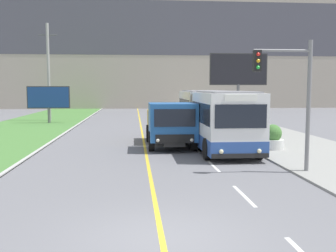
% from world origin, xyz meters
% --- Properties ---
extents(ground_plane, '(300.00, 300.00, 0.00)m').
position_xyz_m(ground_plane, '(0.00, 0.00, 0.00)').
color(ground_plane, slate).
extents(lane_marking_centre, '(2.88, 140.00, 0.01)m').
position_xyz_m(lane_marking_centre, '(0.29, 1.06, 0.00)').
color(lane_marking_centre, gold).
rests_on(lane_marking_centre, ground_plane).
extents(apartment_block_background, '(80.00, 8.04, 24.21)m').
position_xyz_m(apartment_block_background, '(0.00, 58.47, 12.11)').
color(apartment_block_background, '#A89E8E').
rests_on(apartment_block_background, ground_plane).
extents(city_bus, '(2.72, 11.95, 3.13)m').
position_xyz_m(city_bus, '(3.96, 13.95, 1.59)').
color(city_bus, white).
rests_on(city_bus, ground_plane).
extents(dump_truck, '(2.53, 6.36, 2.49)m').
position_xyz_m(dump_truck, '(1.43, 13.00, 1.28)').
color(dump_truck, black).
rests_on(dump_truck, ground_plane).
extents(utility_pole_far, '(1.80, 0.28, 9.66)m').
position_xyz_m(utility_pole_far, '(-9.05, 32.00, 4.88)').
color(utility_pole_far, '#9E9E99').
rests_on(utility_pole_far, ground_plane).
extents(traffic_light_mast, '(2.28, 0.32, 5.09)m').
position_xyz_m(traffic_light_mast, '(5.38, 6.20, 3.27)').
color(traffic_light_mast, slate).
rests_on(traffic_light_mast, ground_plane).
extents(billboard_large, '(4.75, 0.24, 6.10)m').
position_xyz_m(billboard_large, '(7.95, 23.39, 4.59)').
color(billboard_large, '#59595B').
rests_on(billboard_large, ground_plane).
extents(billboard_small, '(3.89, 0.24, 3.45)m').
position_xyz_m(billboard_small, '(-8.48, 29.00, 2.34)').
color(billboard_small, '#59595B').
rests_on(billboard_small, ground_plane).
extents(planter_round_near, '(1.18, 1.18, 1.30)m').
position_xyz_m(planter_round_near, '(6.70, 11.68, 0.65)').
color(planter_round_near, silver).
rests_on(planter_round_near, sidewalk_right).
extents(planter_round_second, '(1.09, 1.09, 1.19)m').
position_xyz_m(planter_round_second, '(6.67, 16.37, 0.60)').
color(planter_round_second, silver).
rests_on(planter_round_second, sidewalk_right).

